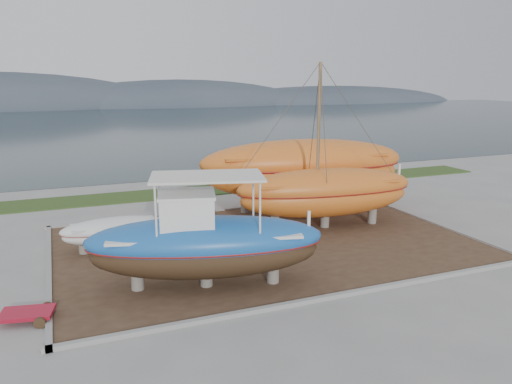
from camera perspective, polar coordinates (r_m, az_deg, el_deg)
name	(u,v)px	position (r m, az deg, el deg)	size (l,w,h in m)	color
ground	(308,276)	(19.23, 5.99, -9.48)	(140.00, 140.00, 0.00)	gray
dirt_patch	(267,243)	(22.59, 1.21, -5.88)	(18.00, 12.00, 0.06)	#422D1E
curb_frame	(267,242)	(22.58, 1.21, -5.77)	(18.60, 12.60, 0.15)	gray
grass_strip	(198,191)	(33.08, -6.69, 0.12)	(44.00, 3.00, 0.08)	#284219
sea	(108,124)	(86.36, -16.53, 7.50)	(260.00, 100.00, 0.04)	#15272B
mountain_ridge	(86,107)	(141.08, -18.88, 9.23)	(200.00, 36.00, 20.00)	#333D49
blue_caique	(205,232)	(17.51, -5.81, -4.55)	(8.33, 2.60, 4.01)	#1C5EB0
white_dinghy	(115,234)	(22.42, -15.82, -4.64)	(4.49, 1.68, 1.35)	white
orange_sailboat	(327,147)	(24.30, 8.12, 5.07)	(9.00, 2.65, 7.97)	orange
orange_bare_hull	(303,175)	(28.04, 5.43, 1.90)	(11.71, 3.51, 3.84)	orange
red_trailer	(27,316)	(17.24, -24.69, -12.79)	(2.31, 1.16, 0.33)	#AF1329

